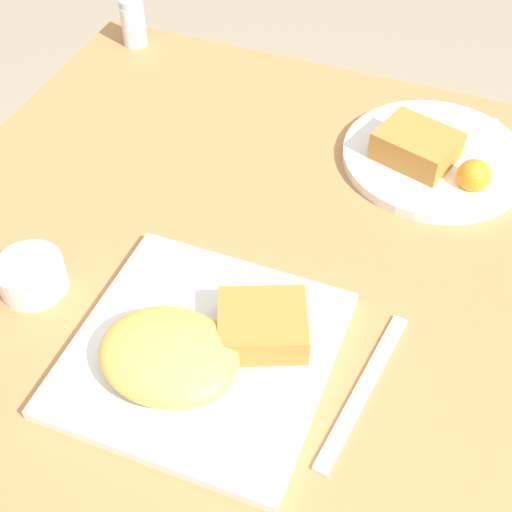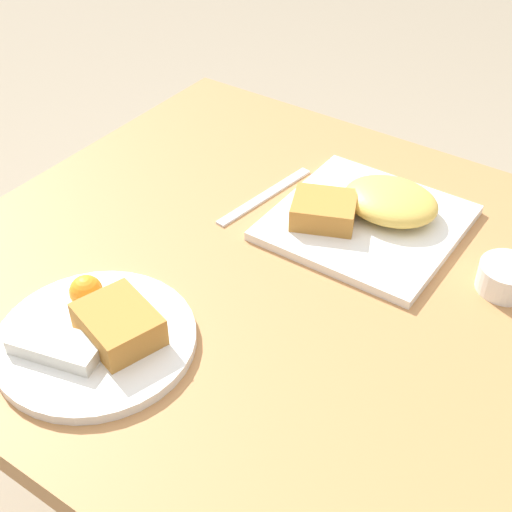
# 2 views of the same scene
# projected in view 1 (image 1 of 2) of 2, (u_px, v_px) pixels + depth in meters

# --- Properties ---
(dining_table) EXTENTS (0.96, 0.86, 0.74)m
(dining_table) POSITION_uv_depth(u_px,v_px,m) (286.00, 310.00, 0.91)
(dining_table) COLOR #B27A47
(dining_table) RESTS_ON ground_plane
(plate_square_near) EXTENTS (0.27, 0.27, 0.06)m
(plate_square_near) POSITION_uv_depth(u_px,v_px,m) (198.00, 350.00, 0.74)
(plate_square_near) COLOR white
(plate_square_near) RESTS_ON dining_table
(plate_oval_far) EXTENTS (0.25, 0.25, 0.05)m
(plate_oval_far) POSITION_uv_depth(u_px,v_px,m) (434.00, 154.00, 0.96)
(plate_oval_far) COLOR white
(plate_oval_far) RESTS_ON dining_table
(sauce_ramekin) EXTENTS (0.08, 0.08, 0.04)m
(sauce_ramekin) POSITION_uv_depth(u_px,v_px,m) (31.00, 275.00, 0.81)
(sauce_ramekin) COLOR white
(sauce_ramekin) RESTS_ON dining_table
(salt_shaker) EXTENTS (0.04, 0.04, 0.08)m
(salt_shaker) POSITION_uv_depth(u_px,v_px,m) (133.00, 25.00, 1.16)
(salt_shaker) COLOR white
(salt_shaker) RESTS_ON dining_table
(butter_knife) EXTENTS (0.04, 0.21, 0.00)m
(butter_knife) POSITION_uv_depth(u_px,v_px,m) (363.00, 389.00, 0.73)
(butter_knife) COLOR silver
(butter_knife) RESTS_ON dining_table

